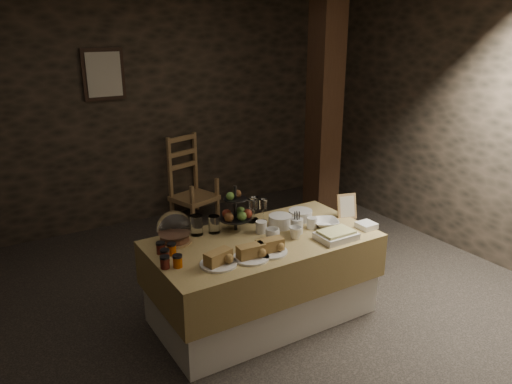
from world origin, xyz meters
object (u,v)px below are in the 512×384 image
chair (191,181)px  fruit_stand (236,213)px  buffet_table (263,272)px  timber_column (324,114)px

chair → fruit_stand: bearing=-121.4°
buffet_table → timber_column: size_ratio=0.67×
chair → fruit_stand: (-0.55, -2.10, 0.39)m
fruit_stand → chair: bearing=75.3°
buffet_table → chair: 2.39m
buffet_table → chair: bearing=79.0°
buffet_table → fruit_stand: fruit_stand is taller
chair → timber_column: bearing=-55.3°
buffet_table → fruit_stand: bearing=110.6°
chair → buffet_table: bearing=-117.8°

